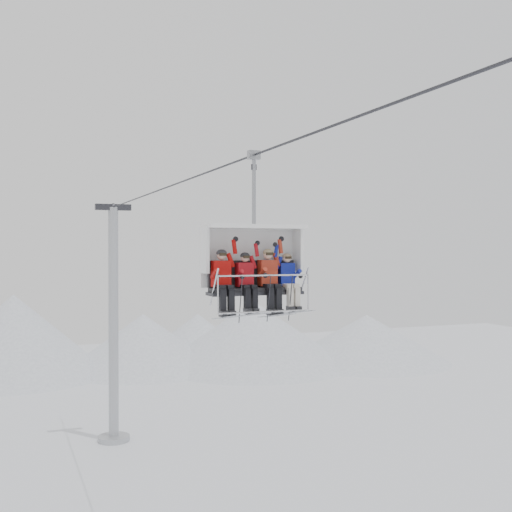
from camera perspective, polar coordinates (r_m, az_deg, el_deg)
name	(u,v)px	position (r m, az deg, el deg)	size (l,w,h in m)	color
ridgeline	(57,344)	(57.53, -17.28, -7.46)	(72.00, 21.00, 7.00)	white
lift_tower_right	(114,340)	(37.57, -12.55, -7.27)	(2.00, 1.80, 13.48)	#A1A3A8
haul_cable	(256,154)	(16.03, 0.00, 9.03)	(0.06, 0.06, 50.00)	#2B2B2F
chairlift_carrier	(252,259)	(16.12, -0.36, -0.24)	(2.56, 1.17, 3.98)	black
skier_far_left	(223,279)	(15.55, -2.99, -2.03)	(0.43, 1.69, 1.71)	#B80C09
skier_center_left	(246,280)	(15.74, -0.88, -2.12)	(0.40, 1.69, 1.60)	#AE1018
skier_center_right	(269,278)	(15.98, 1.18, -1.94)	(0.44, 1.69, 1.73)	#AC2E1B
skier_far_right	(288,279)	(16.18, 2.88, -2.09)	(0.39, 1.69, 1.56)	navy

